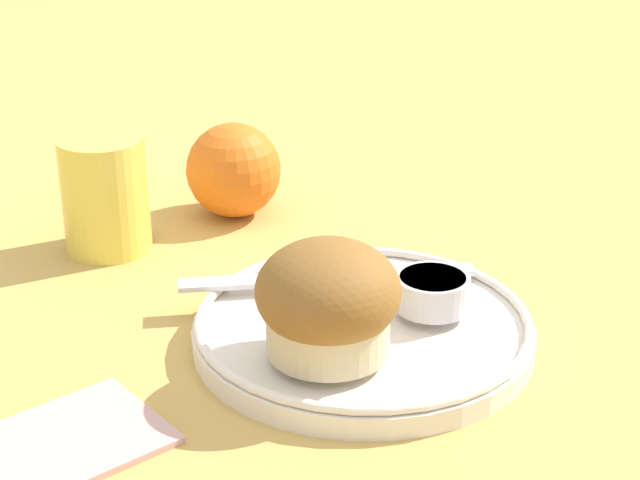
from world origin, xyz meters
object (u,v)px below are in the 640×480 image
orange_fruit (234,170)px  butter_knife (328,277)px  muffin (328,301)px  juice_glass (105,194)px

orange_fruit → butter_knife: bearing=-104.8°
muffin → juice_glass: muffin is taller
orange_fruit → juice_glass: juice_glass is taller
juice_glass → muffin: bearing=-88.6°
muffin → juice_glass: bearing=91.4°
orange_fruit → juice_glass: (-0.11, 0.01, 0.01)m
orange_fruit → muffin: bearing=-113.4°
muffin → orange_fruit: (0.10, 0.24, -0.01)m
orange_fruit → juice_glass: 0.11m
muffin → orange_fruit: muffin is taller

